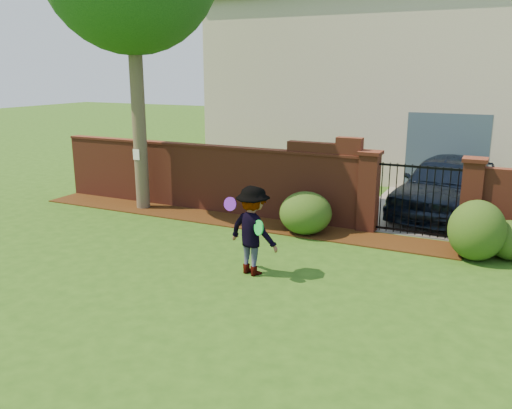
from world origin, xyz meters
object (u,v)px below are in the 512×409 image
at_px(car, 442,187).
at_px(man, 251,231).
at_px(frisbee_green, 259,228).
at_px(frisbee_purple, 230,204).

distance_m(car, man, 6.22).
distance_m(man, frisbee_green, 0.36).
height_order(car, frisbee_purple, car).
bearing_deg(frisbee_purple, car, 62.63).
relative_size(car, man, 2.77).
height_order(man, frisbee_green, man).
distance_m(car, frisbee_purple, 6.51).
xyz_separation_m(car, frisbee_green, (-2.37, -5.85, 0.20)).
bearing_deg(frisbee_purple, man, 18.96).
bearing_deg(frisbee_green, frisbee_purple, 171.82).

